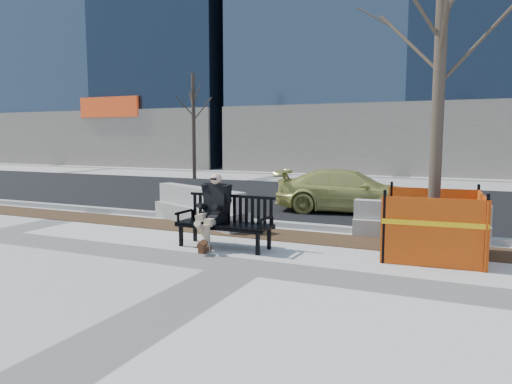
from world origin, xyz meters
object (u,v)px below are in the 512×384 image
bench (225,248)px  jersey_barrier_left (199,224)px  jersey_barrier_right (419,239)px  sedan (349,212)px  seated_man (214,246)px  tree_fence (432,256)px

bench → jersey_barrier_left: bearing=132.8°
jersey_barrier_left → jersey_barrier_right: (5.14, 0.40, 0.00)m
sedan → jersey_barrier_left: size_ratio=1.31×
bench → seated_man: seated_man is taller
seated_man → jersey_barrier_right: bearing=34.9°
jersey_barrier_left → tree_fence: bearing=12.9°
tree_fence → jersey_barrier_right: tree_fence is taller
bench → jersey_barrier_left: size_ratio=0.60×
jersey_barrier_right → jersey_barrier_left: bearing=-178.6°
seated_man → tree_fence: bearing=14.1°
seated_man → sedan: 5.48m
bench → jersey_barrier_right: bench is taller
seated_man → sedan: seated_man is taller
tree_fence → sedan: bearing=120.0°
tree_fence → jersey_barrier_right: size_ratio=2.31×
seated_man → jersey_barrier_right: (3.61, 2.37, 0.00)m
bench → sedan: sedan is taller
bench → sedan: size_ratio=0.46×
jersey_barrier_left → seated_man: bearing=-28.2°
bench → tree_fence: 3.83m
sedan → tree_fence: bearing=-158.3°
sedan → jersey_barrier_right: bearing=-151.5°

